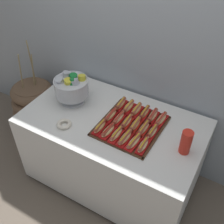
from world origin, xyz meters
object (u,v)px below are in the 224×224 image
at_px(buffet_table, 113,150).
at_px(floor_vase, 36,110).
at_px(hot_dog_9, 135,125).
at_px(cup_stack, 186,142).
at_px(serving_tray, 131,126).
at_px(hot_dog_12, 121,104).
at_px(hot_dog_13, 128,107).
at_px(hot_dog_15, 144,113).
at_px(hot_dog_4, 134,142).
at_px(hot_dog_7, 119,118).
at_px(hot_dog_16, 153,116).
at_px(hot_dog_10, 144,128).
at_px(hot_dog_2, 116,134).
at_px(donut, 64,124).
at_px(hot_dog_1, 108,131).
at_px(hot_dog_14, 136,110).
at_px(hot_dog_3, 125,138).
at_px(hot_dog_11, 152,132).
at_px(hot_dog_6, 111,115).
at_px(punch_bowl, 72,87).
at_px(hot_dog_8, 127,122).
at_px(hot_dog_0, 100,127).
at_px(hot_dog_5, 143,146).
at_px(hot_dog_17, 161,120).

height_order(buffet_table, floor_vase, floor_vase).
xyz_separation_m(hot_dog_9, cup_stack, (0.42, -0.04, 0.06)).
bearing_deg(serving_tray, hot_dog_12, 137.61).
height_order(serving_tray, hot_dog_13, hot_dog_13).
height_order(floor_vase, hot_dog_15, floor_vase).
relative_size(buffet_table, hot_dog_4, 8.07).
distance_m(hot_dog_7, hot_dog_16, 0.28).
distance_m(hot_dog_9, hot_dog_10, 0.08).
bearing_deg(hot_dog_2, donut, -167.65).
xyz_separation_m(serving_tray, hot_dog_1, (-0.12, -0.16, 0.03)).
relative_size(hot_dog_12, hot_dog_14, 1.02).
bearing_deg(hot_dog_3, hot_dog_13, 113.40).
distance_m(hot_dog_1, hot_dog_15, 0.36).
relative_size(hot_dog_2, hot_dog_15, 1.04).
xyz_separation_m(buffet_table, cup_stack, (0.62, -0.03, 0.47)).
relative_size(floor_vase, hot_dog_11, 7.07).
distance_m(hot_dog_4, hot_dog_6, 0.34).
bearing_deg(punch_bowl, hot_dog_8, -3.72).
bearing_deg(hot_dog_3, hot_dog_0, 178.96).
relative_size(hot_dog_1, hot_dog_5, 1.08).
xyz_separation_m(floor_vase, donut, (0.78, -0.41, 0.49)).
bearing_deg(floor_vase, hot_dog_4, -13.30).
bearing_deg(hot_dog_3, hot_dog_2, 178.96).
bearing_deg(hot_dog_6, hot_dog_1, -66.60).
xyz_separation_m(hot_dog_0, hot_dog_5, (0.37, -0.01, -0.00)).
height_order(floor_vase, hot_dog_1, floor_vase).
bearing_deg(hot_dog_9, hot_dog_17, 46.68).
xyz_separation_m(hot_dog_14, hot_dog_15, (0.07, -0.00, 0.00)).
height_order(hot_dog_9, hot_dog_13, same).
bearing_deg(hot_dog_16, hot_dog_10, -91.04).
bearing_deg(hot_dog_7, hot_dog_1, -91.04).
relative_size(floor_vase, hot_dog_5, 7.06).
xyz_separation_m(hot_dog_4, hot_dog_9, (-0.07, 0.17, 0.00)).
bearing_deg(hot_dog_1, hot_dog_6, 113.40).
xyz_separation_m(hot_dog_4, hot_dog_11, (0.08, 0.16, 0.00)).
distance_m(hot_dog_0, cup_stack, 0.66).
relative_size(hot_dog_0, hot_dog_9, 0.98).
bearing_deg(floor_vase, donut, -27.83).
bearing_deg(hot_dog_15, floor_vase, -179.56).
bearing_deg(buffet_table, hot_dog_11, 0.86).
bearing_deg(hot_dog_7, hot_dog_17, 27.77).
distance_m(hot_dog_2, hot_dog_11, 0.28).
distance_m(hot_dog_12, hot_dog_14, 0.15).
relative_size(hot_dog_9, donut, 1.39).
bearing_deg(hot_dog_11, serving_tray, 178.96).
bearing_deg(cup_stack, hot_dog_3, -163.35).
distance_m(hot_dog_1, hot_dog_7, 0.17).
distance_m(buffet_table, hot_dog_17, 0.56).
height_order(serving_tray, hot_dog_5, hot_dog_5).
xyz_separation_m(hot_dog_7, hot_dog_8, (0.07, -0.00, -0.00)).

